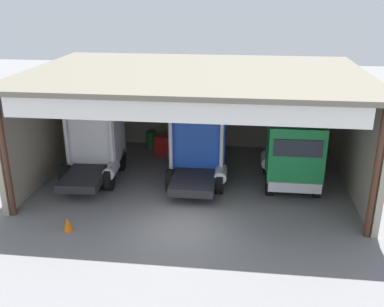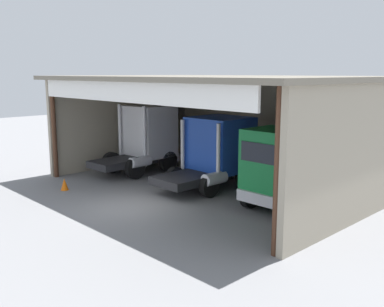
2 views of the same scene
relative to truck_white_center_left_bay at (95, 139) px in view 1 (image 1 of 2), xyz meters
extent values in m
plane|color=slate|center=(4.80, -4.43, -1.88)|extent=(80.00, 80.00, 0.00)
cube|color=#9E937F|center=(4.80, 5.18, 0.65)|extent=(14.39, 0.24, 5.06)
cube|color=#9E937F|center=(-2.39, 0.38, 0.65)|extent=(0.24, 9.61, 5.06)
cube|color=#9E937F|center=(12.00, 0.38, 0.65)|extent=(0.24, 9.61, 5.06)
cube|color=#6E6759|center=(4.80, 0.12, 3.28)|extent=(14.99, 10.13, 0.20)
cylinder|color=#4C2D1E|center=(-2.14, -4.28, 0.65)|extent=(0.24, 0.24, 5.06)
cylinder|color=#4C2D1E|center=(11.75, -4.28, 0.65)|extent=(0.24, 0.24, 5.06)
cube|color=white|center=(4.80, -4.64, 2.83)|extent=(12.95, 0.12, 0.90)
cube|color=white|center=(-0.04, 0.31, 0.34)|extent=(2.43, 2.29, 2.80)
cube|color=black|center=(-0.09, 1.42, 0.84)|extent=(1.98, 0.15, 0.84)
cube|color=silver|center=(-0.09, 1.45, -1.16)|extent=(2.22, 0.26, 0.44)
cube|color=#232326|center=(0.05, -1.59, -1.13)|extent=(1.91, 3.53, 0.36)
cylinder|color=silver|center=(-1.02, -0.98, 0.27)|extent=(0.18, 0.18, 3.15)
cylinder|color=silver|center=(1.07, -0.88, 0.27)|extent=(0.18, 0.18, 3.15)
cylinder|color=silver|center=(1.09, -1.24, -1.01)|extent=(0.62, 1.23, 0.56)
cylinder|color=black|center=(-1.07, 0.70, -1.31)|extent=(0.35, 1.16, 1.14)
cylinder|color=black|center=(0.96, 0.79, -1.31)|extent=(0.35, 1.16, 1.14)
cylinder|color=black|center=(-0.96, -1.63, -1.31)|extent=(0.35, 1.16, 1.14)
cylinder|color=black|center=(1.07, -1.54, -1.31)|extent=(0.35, 1.16, 1.14)
cube|color=#1E47B7|center=(4.93, 0.68, 0.16)|extent=(2.58, 2.49, 2.57)
cube|color=black|center=(4.93, 1.94, 0.61)|extent=(2.18, 0.07, 0.77)
cube|color=silver|center=(4.93, 1.97, -1.22)|extent=(2.44, 0.17, 0.44)
cube|color=#232326|center=(4.94, -1.24, -1.19)|extent=(1.94, 3.50, 0.36)
cylinder|color=silver|center=(3.79, -0.72, -0.02)|extent=(0.18, 0.18, 2.71)
cylinder|color=silver|center=(6.10, -0.70, -0.02)|extent=(0.18, 0.18, 2.71)
cylinder|color=silver|center=(6.10, -0.93, -1.07)|extent=(0.57, 1.20, 0.56)
cylinder|color=black|center=(3.80, 1.17, -1.37)|extent=(0.31, 1.01, 1.01)
cylinder|color=black|center=(6.06, 1.18, -1.37)|extent=(0.31, 1.01, 1.01)
cylinder|color=black|center=(3.81, -1.25, -1.37)|extent=(0.31, 1.01, 1.01)
cylinder|color=black|center=(6.08, -1.23, -1.37)|extent=(0.31, 1.01, 1.01)
cube|color=#197F3D|center=(9.30, -0.70, 0.15)|extent=(2.38, 2.11, 2.47)
cube|color=black|center=(9.31, -1.77, 0.58)|extent=(2.01, 0.07, 0.74)
cube|color=silver|center=(9.31, -1.80, -1.19)|extent=(2.25, 0.17, 0.44)
cube|color=#232326|center=(9.30, 1.26, -1.16)|extent=(1.79, 3.57, 0.36)
cylinder|color=silver|center=(10.37, 0.51, -0.05)|extent=(0.18, 0.18, 2.58)
cylinder|color=silver|center=(8.23, 0.50, -0.05)|extent=(0.18, 0.18, 2.58)
cylinder|color=silver|center=(8.23, 0.96, -1.04)|extent=(0.56, 1.20, 0.56)
cylinder|color=black|center=(10.34, -1.11, -1.34)|extent=(0.30, 1.08, 1.08)
cylinder|color=black|center=(8.27, -1.12, -1.34)|extent=(0.30, 1.08, 1.08)
cylinder|color=black|center=(10.33, 1.27, -1.34)|extent=(0.30, 1.08, 1.08)
cylinder|color=black|center=(8.26, 1.26, -1.34)|extent=(0.30, 1.08, 1.08)
cylinder|color=#197233|center=(1.78, 4.32, -1.41)|extent=(0.58, 0.58, 0.94)
cube|color=red|center=(2.64, 3.41, -1.38)|extent=(0.90, 0.60, 1.00)
cone|color=orange|center=(0.55, -5.25, -1.60)|extent=(0.36, 0.36, 0.56)
camera|label=1|loc=(6.97, -19.14, 6.75)|focal=40.91mm
camera|label=2|loc=(18.92, -14.63, 3.52)|focal=40.85mm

